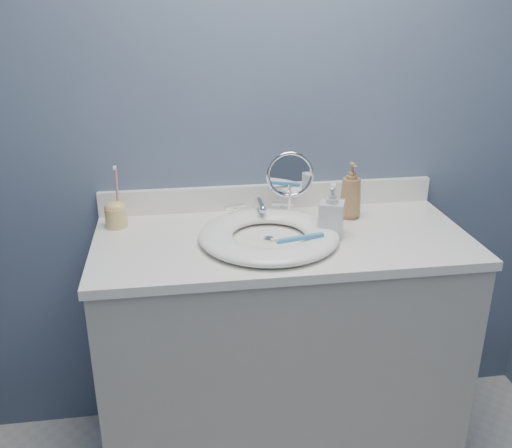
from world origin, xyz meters
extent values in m
cube|color=#4D5E74|center=(0.00, 1.25, 1.20)|extent=(2.20, 0.02, 2.40)
cube|color=#A39E95|center=(0.00, 0.97, 0.42)|extent=(1.20, 0.55, 0.85)
cube|color=white|center=(0.00, 0.97, 0.86)|extent=(1.22, 0.57, 0.03)
cube|color=white|center=(0.00, 1.24, 0.93)|extent=(1.22, 0.02, 0.09)
cylinder|color=silver|center=(-0.05, 0.94, 0.88)|extent=(0.04, 0.04, 0.01)
cube|color=silver|center=(-0.05, 1.16, 0.89)|extent=(0.22, 0.05, 0.01)
cylinder|color=silver|center=(-0.05, 1.16, 0.92)|extent=(0.03, 0.03, 0.06)
cylinder|color=silver|center=(-0.05, 1.11, 0.94)|extent=(0.02, 0.09, 0.02)
sphere|color=silver|center=(-0.05, 1.06, 0.94)|extent=(0.03, 0.03, 0.03)
cylinder|color=silver|center=(-0.14, 1.16, 0.90)|extent=(0.02, 0.02, 0.03)
cube|color=silver|center=(-0.14, 1.16, 0.92)|extent=(0.08, 0.03, 0.01)
cylinder|color=silver|center=(0.04, 1.16, 0.90)|extent=(0.02, 0.02, 0.03)
cube|color=silver|center=(0.04, 1.16, 0.92)|extent=(0.08, 0.03, 0.01)
cylinder|color=silver|center=(0.05, 1.12, 0.89)|extent=(0.09, 0.09, 0.01)
cylinder|color=silver|center=(0.05, 1.12, 0.95)|extent=(0.01, 0.01, 0.12)
torus|color=silver|center=(0.05, 1.12, 1.04)|extent=(0.17, 0.03, 0.16)
cylinder|color=white|center=(0.05, 1.12, 1.04)|extent=(0.14, 0.02, 0.14)
imported|color=#9A7145|center=(0.27, 1.11, 0.98)|extent=(0.08, 0.08, 0.20)
imported|color=silver|center=(0.16, 0.96, 0.97)|extent=(0.10, 0.10, 0.17)
cylinder|color=#DFBF6F|center=(-0.54, 1.14, 0.91)|extent=(0.07, 0.07, 0.07)
ellipsoid|color=#DFBF6F|center=(-0.54, 1.14, 0.95)|extent=(0.07, 0.06, 0.04)
cylinder|color=#DA7B83|center=(-0.53, 1.14, 1.01)|extent=(0.01, 0.02, 0.14)
cube|color=white|center=(-0.53, 1.13, 1.09)|extent=(0.01, 0.02, 0.01)
cube|color=#378DC5|center=(0.03, 0.85, 0.92)|extent=(0.15, 0.05, 0.01)
cube|color=white|center=(-0.05, 0.83, 0.93)|extent=(0.02, 0.02, 0.01)
camera|label=1|loc=(-0.34, -0.70, 1.62)|focal=40.00mm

